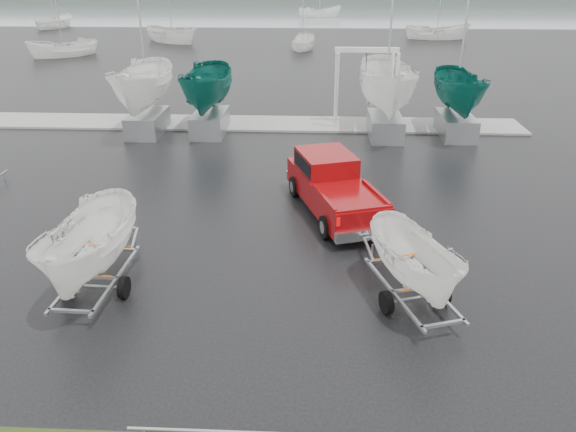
{
  "coord_description": "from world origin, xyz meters",
  "views": [
    {
      "loc": [
        3.86,
        -16.9,
        8.27
      ],
      "look_at": [
        3.11,
        -1.54,
        1.2
      ],
      "focal_mm": 35.0,
      "sensor_mm": 36.0,
      "label": 1
    }
  ],
  "objects_px": {
    "trailer_parked": "(83,195)",
    "boat_hoist": "(366,76)",
    "trailer_hitched": "(420,219)",
    "pickup_truck": "(332,183)"
  },
  "relations": [
    {
      "from": "trailer_hitched",
      "to": "pickup_truck",
      "type": "bearing_deg",
      "value": 90.0
    },
    {
      "from": "trailer_hitched",
      "to": "boat_hoist",
      "type": "relative_size",
      "value": 1.09
    },
    {
      "from": "trailer_parked",
      "to": "boat_hoist",
      "type": "relative_size",
      "value": 1.28
    },
    {
      "from": "trailer_parked",
      "to": "boat_hoist",
      "type": "height_order",
      "value": "trailer_parked"
    },
    {
      "from": "boat_hoist",
      "to": "pickup_truck",
      "type": "bearing_deg",
      "value": -99.87
    },
    {
      "from": "pickup_truck",
      "to": "trailer_hitched",
      "type": "relative_size",
      "value": 1.35
    },
    {
      "from": "pickup_truck",
      "to": "trailer_parked",
      "type": "height_order",
      "value": "trailer_parked"
    },
    {
      "from": "trailer_hitched",
      "to": "boat_hoist",
      "type": "distance_m",
      "value": 17.3
    },
    {
      "from": "trailer_parked",
      "to": "trailer_hitched",
      "type": "bearing_deg",
      "value": 0.92
    },
    {
      "from": "boat_hoist",
      "to": "trailer_hitched",
      "type": "bearing_deg",
      "value": -89.98
    }
  ]
}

